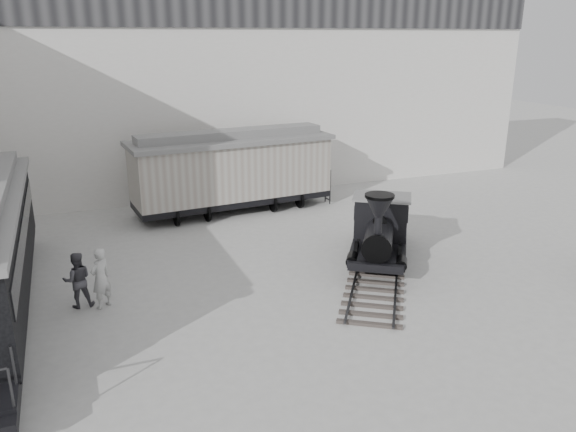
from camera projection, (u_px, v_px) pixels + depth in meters
name	position (u px, v px, depth m)	size (l,w,h in m)	color
ground	(366.00, 319.00, 15.89)	(90.00, 90.00, 0.00)	#9E9E9B
north_wall	(223.00, 81.00, 27.48)	(34.00, 2.51, 11.00)	silver
locomotive	(380.00, 233.00, 19.49)	(6.12, 8.04, 2.97)	#3D3430
boxcar	(232.00, 169.00, 25.14)	(9.26, 3.61, 3.71)	black
visitor_a	(101.00, 278.00, 16.31)	(0.67, 0.44, 1.85)	#B5B6B4
visitor_b	(77.00, 280.00, 16.38)	(0.82, 0.64, 1.69)	#47454C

